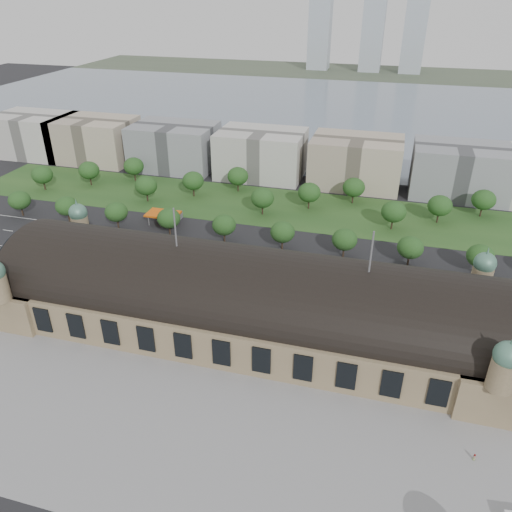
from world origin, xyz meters
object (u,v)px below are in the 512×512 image
(traffic_car_2, at_px, (154,249))
(traffic_car_6, at_px, (485,306))
(parked_car_4, at_px, (123,263))
(petrol_station, at_px, (169,215))
(pedestrian_0, at_px, (474,457))
(parked_car_0, at_px, (62,255))
(parked_car_2, at_px, (117,262))
(parked_car_3, at_px, (133,270))
(bus_mid, at_px, (259,277))
(parked_car_6, at_px, (212,282))
(traffic_car_3, at_px, (232,259))
(bus_west, at_px, (199,268))
(parked_car_5, at_px, (137,270))
(traffic_car_1, at_px, (89,229))
(traffic_car_4, at_px, (266,272))
(bus_east, at_px, (334,287))
(parked_car_1, at_px, (66,257))

(traffic_car_2, relative_size, traffic_car_6, 1.02)
(parked_car_4, bearing_deg, petrol_station, 155.02)
(pedestrian_0, bearing_deg, parked_car_0, 164.12)
(parked_car_2, bearing_deg, parked_car_3, 31.75)
(parked_car_2, bearing_deg, bus_mid, 57.98)
(parked_car_4, bearing_deg, pedestrian_0, 39.76)
(traffic_car_6, xyz_separation_m, parked_car_6, (-90.54, -10.13, -0.00))
(traffic_car_3, bearing_deg, parked_car_4, 113.95)
(traffic_car_2, xyz_separation_m, pedestrian_0, (111.34, -70.78, 0.09))
(traffic_car_2, height_order, bus_west, bus_west)
(parked_car_5, distance_m, bus_mid, 45.05)
(parked_car_6, bearing_deg, parked_car_0, -129.40)
(traffic_car_1, xyz_separation_m, parked_car_6, (64.47, -25.96, 0.06))
(petrol_station, relative_size, parked_car_6, 2.60)
(traffic_car_4, relative_size, parked_car_4, 1.03)
(bus_mid, bearing_deg, traffic_car_6, -90.23)
(traffic_car_4, distance_m, parked_car_0, 78.92)
(traffic_car_2, bearing_deg, bus_west, 60.60)
(parked_car_6, distance_m, bus_west, 9.28)
(traffic_car_2, xyz_separation_m, bus_east, (72.18, -10.42, 1.05))
(traffic_car_4, relative_size, parked_car_2, 0.95)
(parked_car_2, height_order, pedestrian_0, pedestrian_0)
(traffic_car_2, xyz_separation_m, parked_car_1, (-29.39, -14.95, -0.15))
(traffic_car_1, height_order, bus_east, bus_east)
(parked_car_2, bearing_deg, bus_east, 57.94)
(bus_mid, xyz_separation_m, pedestrian_0, (65.43, -59.45, -0.93))
(petrol_station, distance_m, pedestrian_0, 152.41)
(pedestrian_0, bearing_deg, parked_car_2, 160.19)
(parked_car_5, xyz_separation_m, bus_east, (70.97, 6.33, 1.20))
(parked_car_3, bearing_deg, traffic_car_3, 90.01)
(parked_car_5, height_order, bus_mid, bus_mid)
(bus_mid, bearing_deg, pedestrian_0, -135.65)
(parked_car_6, bearing_deg, bus_west, -166.97)
(parked_car_6, height_order, bus_mid, bus_mid)
(parked_car_4, bearing_deg, parked_car_6, 59.56)
(traffic_car_6, relative_size, bus_mid, 0.43)
(traffic_car_6, distance_m, parked_car_1, 150.45)
(traffic_car_2, bearing_deg, petrol_station, -171.77)
(parked_car_6, bearing_deg, traffic_car_6, 60.01)
(bus_mid, bearing_deg, parked_car_2, 88.71)
(traffic_car_6, distance_m, parked_car_5, 120.03)
(petrol_station, relative_size, parked_car_5, 2.97)
(traffic_car_1, xyz_separation_m, traffic_car_2, (34.16, -8.63, 0.08))
(petrol_station, bearing_deg, parked_car_3, -82.60)
(traffic_car_1, distance_m, parked_car_2, 33.57)
(traffic_car_1, bearing_deg, parked_car_6, -118.93)
(parked_car_0, distance_m, bus_west, 55.08)
(traffic_car_4, bearing_deg, parked_car_0, -81.94)
(traffic_car_4, relative_size, bus_west, 0.34)
(parked_car_1, distance_m, bus_mid, 75.40)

